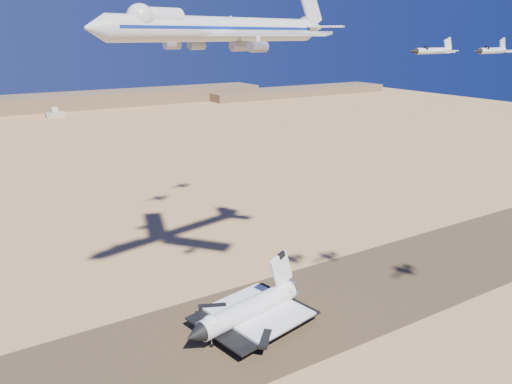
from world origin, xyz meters
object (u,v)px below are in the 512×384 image
crew_c (286,333)px  chase_jet_e (220,23)px  crew_a (269,334)px  crew_b (278,329)px  chase_jet_a (432,51)px  chase_jet_d (188,34)px  chase_jet_b (491,50)px  shuttle (248,312)px  carrier_747 (215,29)px

crew_c → chase_jet_e: size_ratio=0.11×
crew_a → crew_b: size_ratio=1.18×
chase_jet_a → crew_b: bearing=128.4°
crew_b → crew_c: crew_c is taller
crew_c → chase_jet_a: size_ratio=0.11×
chase_jet_d → chase_jet_e: 24.12m
chase_jet_a → chase_jet_b: 15.24m
crew_b → chase_jet_e: bearing=-30.9°
crew_a → crew_b: bearing=-87.9°
shuttle → chase_jet_e: 122.15m
shuttle → crew_b: 10.62m
chase_jet_a → chase_jet_b: size_ratio=1.02×
chase_jet_e → shuttle: bearing=-120.3°
crew_a → chase_jet_e: (30.71, 86.33, 91.54)m
carrier_747 → crew_a: 90.65m
chase_jet_a → chase_jet_d: (-17.71, 101.37, 4.07)m
chase_jet_a → chase_jet_e: chase_jet_e is taller
crew_c → chase_jet_b: bearing=175.5°
crew_c → chase_jet_a: bearing=167.9°
carrier_747 → crew_a: carrier_747 is taller
carrier_747 → chase_jet_e: bearing=49.1°
carrier_747 → chase_jet_a: bearing=-66.8°
crew_a → chase_jet_a: (28.02, -27.13, 83.07)m
crew_b → chase_jet_d: chase_jet_d is taller
crew_a → chase_jet_d: size_ratio=0.12×
carrier_747 → crew_c: 91.71m
carrier_747 → chase_jet_e: 75.57m
shuttle → crew_a: bearing=-78.3°
shuttle → chase_jet_d: (13.40, 67.07, 82.28)m
chase_jet_a → crew_a: bearing=133.5°
crew_c → chase_jet_e: chase_jet_e is taller
crew_c → chase_jet_e: (25.72, 88.57, 91.65)m
crew_c → shuttle: bearing=-14.2°
carrier_747 → chase_jet_a: carrier_747 is taller
chase_jet_b → crew_a: bearing=133.0°
shuttle → crew_b: bearing=-54.0°
shuttle → crew_b: size_ratio=27.98×
crew_a → chase_jet_e: size_ratio=0.13×
chase_jet_a → crew_c: bearing=130.4°
chase_jet_a → chase_jet_d: bearing=97.5°
chase_jet_e → chase_jet_d: bearing=-156.5°
carrier_747 → chase_jet_b: bearing=-60.3°
chase_jet_a → chase_jet_e: (2.69, 113.46, 8.46)m
crew_c → chase_jet_a: chase_jet_a is taller
chase_jet_d → crew_a: bearing=-103.8°
crew_a → crew_b: crew_a is taller
crew_c → chase_jet_d: 116.14m
crew_c → chase_jet_e: bearing=-71.0°
chase_jet_b → shuttle: bearing=129.5°
chase_jet_e → crew_b: bearing=-114.6°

